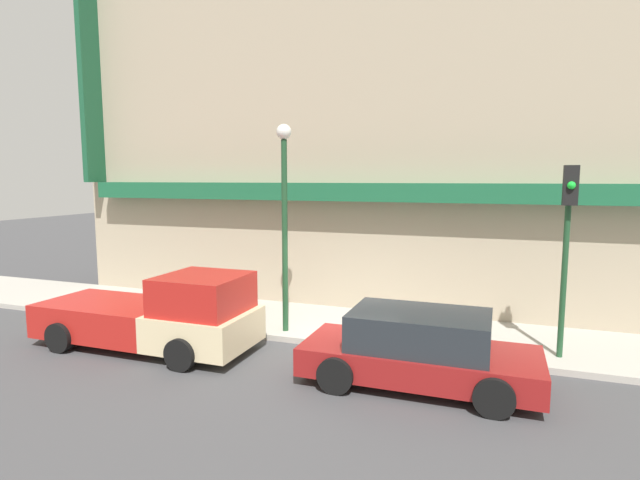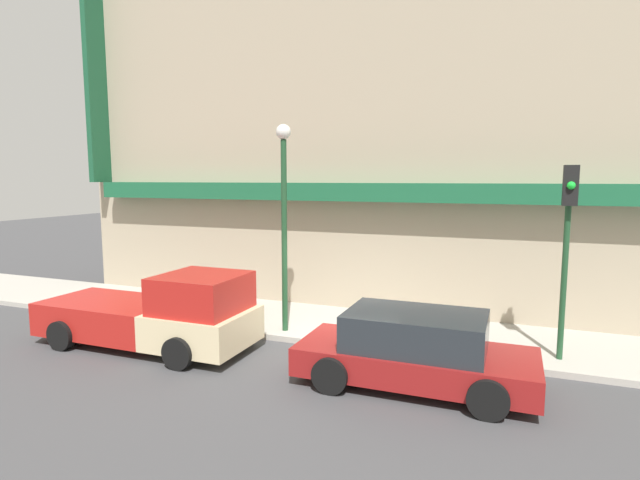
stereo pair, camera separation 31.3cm
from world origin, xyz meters
name	(u,v)px [view 1 (the left image)]	position (x,y,z in m)	size (l,w,h in m)	color
ground_plane	(337,349)	(0.00, 0.00, 0.00)	(80.00, 80.00, 0.00)	#424244
sidewalk	(355,327)	(0.00, 1.55, 0.07)	(36.00, 3.11, 0.14)	#ADA89E
building	(384,139)	(-0.02, 4.59, 5.07)	(19.80, 3.80, 10.83)	tan
pickup_truck	(159,316)	(-3.82, -1.37, 0.78)	(5.18, 2.13, 1.80)	beige
parked_car	(419,349)	(2.07, -1.37, 0.69)	(4.39, 2.03, 1.41)	maroon
fire_hydrant	(393,324)	(1.14, 0.77, 0.48)	(0.20, 0.20, 0.67)	#196633
street_lamp	(284,202)	(-1.50, 0.47, 3.32)	(0.36, 0.36, 5.03)	#1E4728
traffic_light	(567,228)	(4.70, 0.68, 2.88)	(0.28, 0.42, 4.01)	#1E4728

